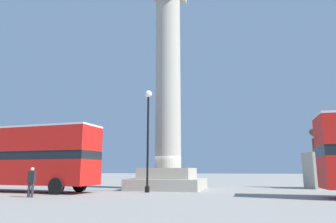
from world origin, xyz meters
name	(u,v)px	position (x,y,z in m)	size (l,w,h in m)	color
ground_plane	(168,189)	(0.00, 0.00, 0.00)	(200.00, 200.00, 0.00)	gray
monument_column	(168,103)	(0.00, 0.00, 6.78)	(5.42, 5.42, 18.31)	#A39E8E
bus_b	(24,156)	(-8.99, -5.18, 2.41)	(10.97, 3.27, 4.37)	red
equestrian_statue	(326,165)	(12.14, 3.80, 1.83)	(3.30, 2.69, 6.17)	#A39E8E
street_lamp	(148,128)	(-0.52, -3.56, 4.32)	(0.50, 0.50, 6.96)	black
pedestrian_near_lamp	(31,181)	(-5.54, -8.58, 0.88)	(0.42, 0.21, 1.61)	#28282D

